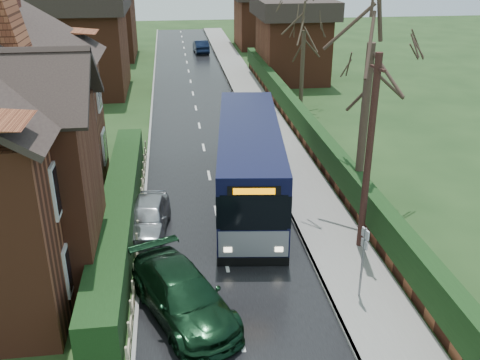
{
  "coord_description": "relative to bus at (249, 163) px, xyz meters",
  "views": [
    {
      "loc": [
        -1.63,
        -14.18,
        10.43
      ],
      "look_at": [
        0.91,
        5.23,
        1.8
      ],
      "focal_mm": 40.0,
      "sensor_mm": 36.0,
      "label": 1
    }
  ],
  "objects": [
    {
      "name": "kerb_right",
      "position": [
        1.48,
        2.8,
        -1.62
      ],
      "size": [
        0.12,
        100.0,
        0.14
      ],
      "primitive_type": "cube",
      "color": "gray",
      "rests_on": "ground"
    },
    {
      "name": "pavement",
      "position": [
        2.68,
        2.8,
        -1.62
      ],
      "size": [
        2.5,
        100.0,
        0.14
      ],
      "primitive_type": "cube",
      "color": "slate",
      "rests_on": "ground"
    },
    {
      "name": "picket_fence",
      "position": [
        -4.72,
        -2.2,
        -1.24
      ],
      "size": [
        0.1,
        16.0,
        0.9
      ],
      "primitive_type": null,
      "color": "tan",
      "rests_on": "ground"
    },
    {
      "name": "telegraph_pole",
      "position": [
        3.5,
        -4.77,
        1.99
      ],
      "size": [
        0.25,
        0.94,
        7.27
      ],
      "rotation": [
        0.0,
        0.0,
        0.13
      ],
      "color": "black",
      "rests_on": "ground"
    },
    {
      "name": "front_hedge",
      "position": [
        -5.47,
        -2.2,
        -0.89
      ],
      "size": [
        1.2,
        16.0,
        1.6
      ],
      "primitive_type": "cube",
      "color": "black",
      "rests_on": "ground"
    },
    {
      "name": "tree_right_near",
      "position": [
        4.43,
        -1.59,
        5.83
      ],
      "size": [
        4.66,
        4.66,
        10.06
      ],
      "color": "#35271F",
      "rests_on": "ground"
    },
    {
      "name": "road",
      "position": [
        -1.57,
        2.8,
        -1.68
      ],
      "size": [
        6.0,
        100.0,
        0.02
      ],
      "primitive_type": "cube",
      "color": "black",
      "rests_on": "ground"
    },
    {
      "name": "car_green",
      "position": [
        -3.17,
        -7.91,
        -0.97
      ],
      "size": [
        3.76,
        5.35,
        1.44
      ],
      "primitive_type": "imported",
      "rotation": [
        0.0,
        0.0,
        0.39
      ],
      "color": "black",
      "rests_on": "ground"
    },
    {
      "name": "kerb_left",
      "position": [
        -4.62,
        2.8,
        -1.64
      ],
      "size": [
        0.12,
        100.0,
        0.1
      ],
      "primitive_type": "cube",
      "color": "gray",
      "rests_on": "ground"
    },
    {
      "name": "ground",
      "position": [
        -1.57,
        -7.2,
        -1.69
      ],
      "size": [
        140.0,
        140.0,
        0.0
      ],
      "primitive_type": "plane",
      "color": "#2D4A20",
      "rests_on": "ground"
    },
    {
      "name": "bus_stop_sign",
      "position": [
        2.43,
        -7.81,
        0.01
      ],
      "size": [
        0.12,
        0.39,
        2.58
      ],
      "rotation": [
        0.0,
        0.0,
        0.16
      ],
      "color": "slate",
      "rests_on": "ground"
    },
    {
      "name": "car_distant",
      "position": [
        0.12,
        35.74,
        -1.03
      ],
      "size": [
        1.62,
        4.07,
        1.32
      ],
      "primitive_type": "imported",
      "rotation": [
        0.0,
        0.0,
        3.2
      ],
      "color": "black",
      "rests_on": "ground"
    },
    {
      "name": "right_wall_hedge",
      "position": [
        4.23,
        2.8,
        -0.67
      ],
      "size": [
        0.6,
        50.0,
        1.8
      ],
      "color": "#612D1B",
      "rests_on": "ground"
    },
    {
      "name": "tree_right_far",
      "position": [
        5.75,
        14.2,
        3.9
      ],
      "size": [
        3.88,
        3.88,
        7.49
      ],
      "color": "#33291E",
      "rests_on": "ground"
    },
    {
      "name": "car_silver",
      "position": [
        -4.37,
        -2.47,
        -1.04
      ],
      "size": [
        1.93,
        3.98,
        1.31
      ],
      "primitive_type": "imported",
      "rotation": [
        0.0,
        0.0,
        -0.1
      ],
      "color": "#B3B4B8",
      "rests_on": "ground"
    },
    {
      "name": "bus",
      "position": [
        0.0,
        0.0,
        0.0
      ],
      "size": [
        3.87,
        11.46,
        3.41
      ],
      "rotation": [
        0.0,
        0.0,
        -0.12
      ],
      "color": "black",
      "rests_on": "ground"
    }
  ]
}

